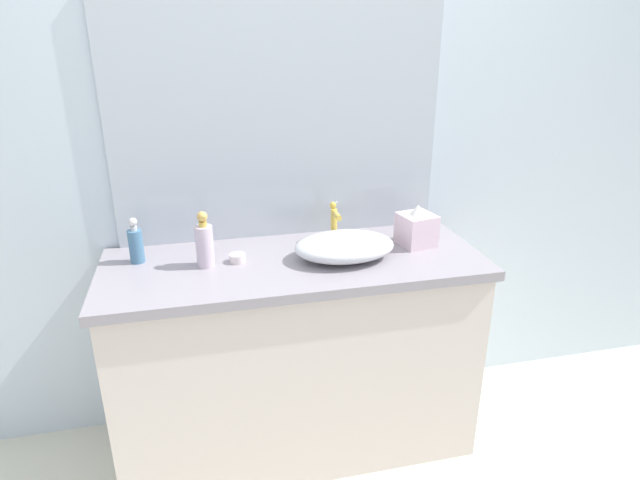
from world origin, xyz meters
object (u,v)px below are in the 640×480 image
(sink_basin, at_px, (345,246))
(soap_dispenser, at_px, (204,243))
(tissue_box, at_px, (417,228))
(candle_jar, at_px, (238,258))
(lotion_bottle, at_px, (136,244))

(sink_basin, distance_m, soap_dispenser, 0.52)
(tissue_box, distance_m, candle_jar, 0.72)
(tissue_box, bearing_deg, candle_jar, -178.98)
(sink_basin, distance_m, tissue_box, 0.33)
(soap_dispenser, bearing_deg, lotion_bottle, 159.23)
(soap_dispenser, height_order, tissue_box, soap_dispenser)
(lotion_bottle, bearing_deg, tissue_box, -3.83)
(sink_basin, distance_m, lotion_bottle, 0.78)
(candle_jar, bearing_deg, tissue_box, 1.02)
(soap_dispenser, bearing_deg, candle_jar, 4.31)
(sink_basin, bearing_deg, lotion_bottle, 169.50)
(tissue_box, height_order, candle_jar, tissue_box)
(lotion_bottle, relative_size, tissue_box, 1.04)
(candle_jar, bearing_deg, lotion_bottle, 166.82)
(lotion_bottle, distance_m, candle_jar, 0.38)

